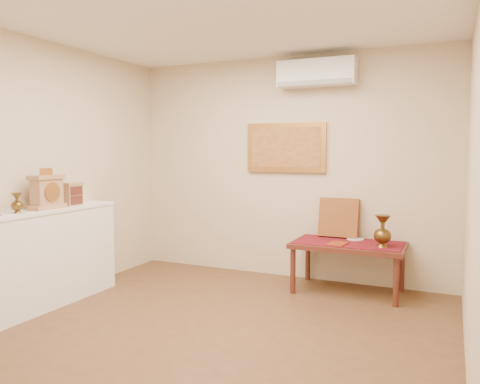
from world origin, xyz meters
The scene contains 17 objects.
floor centered at (0.00, 0.00, 0.00)m, with size 4.50×4.50×0.00m, color brown.
ceiling centered at (0.00, 0.00, 2.70)m, with size 4.50×4.50×0.00m, color white.
wall_back centered at (0.00, 2.25, 1.35)m, with size 4.00×0.02×2.70m, color beige.
wall_left centered at (-2.00, 0.00, 1.35)m, with size 0.02×4.50×2.70m, color beige.
wall_right centered at (2.00, 0.00, 1.35)m, with size 0.02×4.50×2.70m, color beige.
brass_urn_small centered at (-1.82, -0.15, 1.10)m, with size 0.11×0.11×0.24m, color brown, non-canonical shape.
table_cloth centered at (0.85, 1.88, 0.55)m, with size 1.14×0.59×0.01m, color maroon.
brass_urn_tall centered at (1.22, 1.77, 0.76)m, with size 0.18×0.18×0.41m, color brown, non-canonical shape.
plate centered at (0.89, 2.07, 0.56)m, with size 0.19×0.19×0.01m, color silver.
menu centered at (0.76, 1.73, 0.56)m, with size 0.18×0.25×0.01m, color maroon.
cushion centered at (0.68, 2.16, 0.78)m, with size 0.45×0.10×0.45m, color maroon.
display_ledge centered at (-1.82, 0.00, 0.49)m, with size 0.37×2.02×0.98m.
mantel_clock centered at (-1.80, 0.19, 1.15)m, with size 0.17×0.36×0.41m.
wooden_chest centered at (-1.82, 0.54, 1.10)m, with size 0.16×0.21×0.24m.
low_table centered at (0.85, 1.88, 0.48)m, with size 1.20×0.70×0.55m.
painting centered at (0.00, 2.22, 1.60)m, with size 1.00×0.06×0.60m.
ac_unit centered at (0.40, 2.12, 2.45)m, with size 0.90×0.25×0.30m.
Camera 1 is at (1.86, -3.22, 1.56)m, focal length 35.00 mm.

